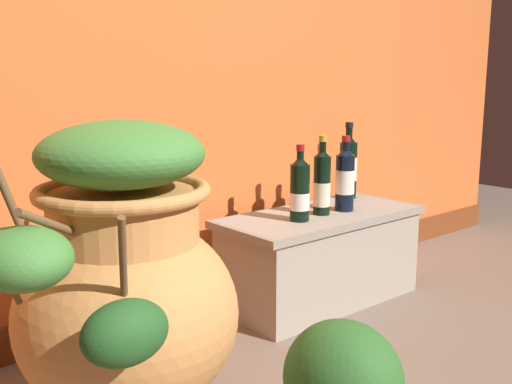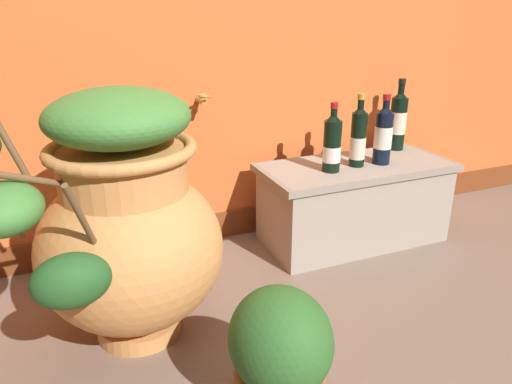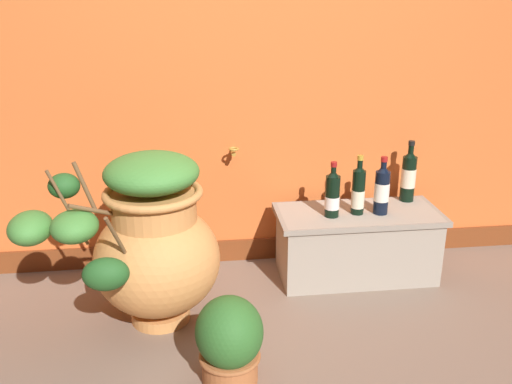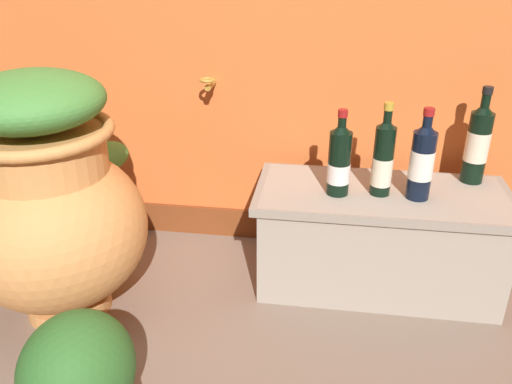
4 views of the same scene
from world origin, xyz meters
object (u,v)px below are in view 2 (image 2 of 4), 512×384
at_px(wine_bottle_back, 398,119).
at_px(potted_shrub, 280,352).
at_px(wine_bottle_right, 383,133).
at_px(wine_bottle_middle, 332,143).
at_px(terracotta_urn, 121,225).
at_px(wine_bottle_left, 358,137).

distance_m(wine_bottle_back, potted_shrub, 1.47).
xyz_separation_m(wine_bottle_right, wine_bottle_back, (0.21, 0.17, 0.01)).
bearing_deg(wine_bottle_back, potted_shrub, -138.92).
distance_m(wine_bottle_middle, wine_bottle_right, 0.27).
height_order(terracotta_urn, potted_shrub, terracotta_urn).
xyz_separation_m(wine_bottle_back, potted_shrub, (-1.08, -0.94, -0.34)).
bearing_deg(wine_bottle_left, terracotta_urn, -164.44).
bearing_deg(wine_bottle_middle, terracotta_urn, -163.28).
distance_m(wine_bottle_right, potted_shrub, 1.21).
xyz_separation_m(wine_bottle_left, potted_shrub, (-0.75, -0.79, -0.32)).
bearing_deg(wine_bottle_left, wine_bottle_back, 24.78).
xyz_separation_m(wine_bottle_right, potted_shrub, (-0.87, -0.77, -0.33)).
relative_size(wine_bottle_middle, wine_bottle_right, 0.95).
distance_m(wine_bottle_middle, wine_bottle_back, 0.51).
bearing_deg(wine_bottle_middle, potted_shrub, -128.15).
distance_m(wine_bottle_left, potted_shrub, 1.13).
bearing_deg(terracotta_urn, potted_shrub, -56.99).
distance_m(terracotta_urn, wine_bottle_middle, 0.97).
bearing_deg(wine_bottle_left, wine_bottle_right, -6.01).
xyz_separation_m(terracotta_urn, wine_bottle_right, (1.19, 0.28, 0.11)).
xyz_separation_m(wine_bottle_middle, wine_bottle_back, (0.48, 0.17, 0.03)).
bearing_deg(potted_shrub, wine_bottle_back, 41.08).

